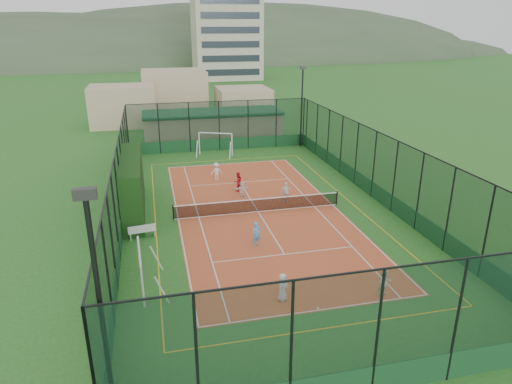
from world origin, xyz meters
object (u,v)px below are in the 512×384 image
floodlight_sw (103,323)px  child_near_mid (257,234)px  child_far_back (242,189)px  child_near_right (385,282)px  child_far_right (286,192)px  child_far_left (216,171)px  apartment_tower (226,11)px  white_bench (142,231)px  floodlight_ne (302,107)px  futsal_goal_near (141,270)px  futsal_goal_far (216,144)px  child_near_left (283,287)px  coach (238,182)px  clubhouse (213,125)px

floodlight_sw → child_near_mid: (7.31, 11.63, -3.37)m
floodlight_sw → child_far_back: size_ratio=6.80×
child_near_right → child_far_right: size_ratio=0.93×
floodlight_sw → child_near_mid: bearing=57.9°
child_far_right → child_far_left: bearing=-59.2°
child_near_right → child_far_right: 12.84m
apartment_tower → white_bench: bearing=-103.2°
child_far_right → child_far_back: 3.37m
floodlight_ne → child_far_right: 16.77m
child_far_left → apartment_tower: bearing=-107.9°
child_far_left → white_bench: bearing=51.1°
futsal_goal_near → child_near_mid: bearing=-66.3°
floodlight_ne → futsal_goal_far: bearing=-171.3°
white_bench → child_near_left: size_ratio=1.19×
white_bench → apartment_tower: bearing=68.7°
floodlight_sw → futsal_goal_far: floodlight_sw is taller
child_far_left → coach: size_ratio=0.98×
white_bench → coach: 9.92m
child_near_mid → child_far_right: bearing=44.0°
child_near_right → child_far_back: child_near_right is taller
futsal_goal_far → child_near_right: futsal_goal_far is taller
clubhouse → floodlight_ne: bearing=-32.1°
child_far_left → child_near_left: bearing=83.8°
floodlight_sw → clubhouse: 39.63m
floodlight_sw → coach: (8.04, 21.04, -3.36)m
futsal_goal_near → child_near_right: 11.70m
clubhouse → child_near_right: size_ratio=11.02×
futsal_goal_far → child_far_back: 12.11m
floodlight_sw → child_near_right: bearing=23.3°
futsal_goal_far → child_far_back: bearing=-66.4°
futsal_goal_near → coach: 14.59m
floodlight_ne → child_far_left: size_ratio=5.52×
child_near_left → child_near_right: child_near_right is taller
apartment_tower → child_far_right: size_ratio=20.13×
child_far_back → coach: bearing=-101.7°
futsal_goal_near → child_far_left: 16.81m
floodlight_sw → coach: size_ratio=5.43×
floodlight_ne → apartment_tower: size_ratio=0.28×
apartment_tower → child_far_left: apartment_tower is taller
white_bench → futsal_goal_far: (7.11, 17.51, 0.65)m
futsal_goal_far → child_near_left: size_ratio=2.49×
futsal_goal_near → child_near_right: (11.25, -3.19, -0.35)m
floodlight_ne → clubhouse: 10.47m
clubhouse → coach: 17.59m
clubhouse → white_bench: (-7.80, -24.33, -1.11)m
child_near_mid → child_far_back: bearing=68.5°
futsal_goal_far → child_near_left: (-0.71, -25.89, -0.41)m
child_far_back → child_far_right: bearing=135.2°
clubhouse → white_bench: 25.57m
floodlight_sw → child_near_mid: 14.15m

